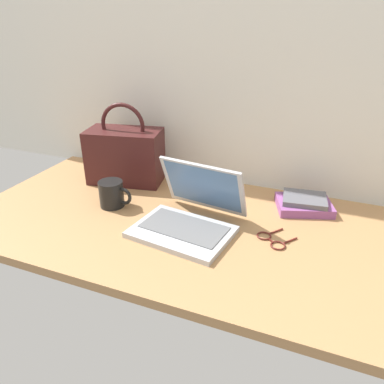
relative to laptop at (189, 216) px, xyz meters
The scene contains 6 objects.
desk 0.06m from the laptop, 76.55° to the left, with size 1.60×0.76×0.03m.
laptop is the anchor object (origin of this frame).
coffee_mug 0.32m from the laptop, behind, with size 0.13×0.09×0.10m.
eyeglasses 0.27m from the laptop, ahead, with size 0.13×0.14×0.01m.
handbag 0.47m from the laptop, 147.09° to the left, with size 0.33×0.22×0.33m.
book_stack 0.43m from the laptop, 39.00° to the left, with size 0.23×0.20×0.05m.
Camera 1 is at (0.40, -1.00, 0.68)m, focal length 34.56 mm.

